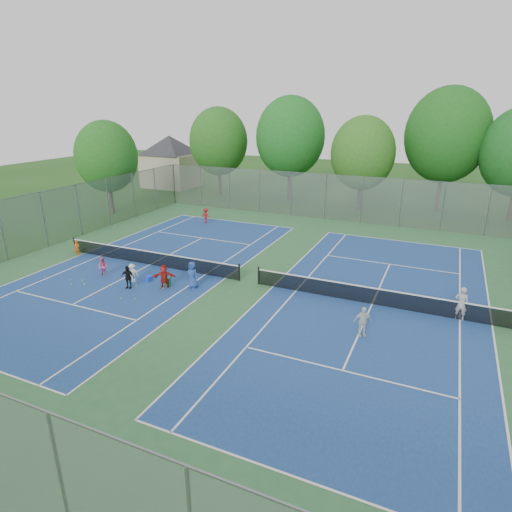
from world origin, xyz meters
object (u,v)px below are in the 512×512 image
(net_right, at_px, (373,296))
(ball_hopper, at_px, (168,282))
(net_left, at_px, (150,258))
(ball_crate, at_px, (149,278))
(instructor, at_px, (461,303))

(net_right, height_order, ball_hopper, net_right)
(net_left, xyz_separation_m, ball_crate, (1.58, -2.18, -0.30))
(net_left, bearing_deg, ball_hopper, -37.56)
(net_right, height_order, instructor, instructor)
(ball_hopper, bearing_deg, instructor, 9.04)
(net_right, height_order, ball_crate, net_right)
(net_left, height_order, net_right, same)
(net_right, xyz_separation_m, ball_hopper, (-10.95, -2.35, -0.19))
(ball_hopper, relative_size, instructor, 0.31)
(net_left, height_order, ball_crate, net_left)
(net_left, height_order, instructor, instructor)
(ball_crate, height_order, ball_hopper, ball_hopper)
(net_left, xyz_separation_m, instructor, (18.06, 0.04, 0.39))
(net_right, relative_size, ball_crate, 36.51)
(ball_hopper, xyz_separation_m, instructor, (15.01, 2.39, 0.58))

